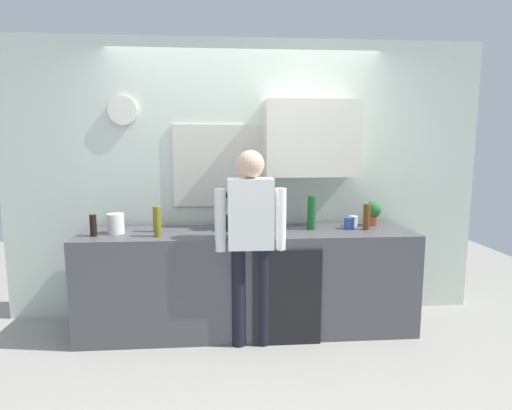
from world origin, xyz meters
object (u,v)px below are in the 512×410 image
(coffee_maker, at_px, (230,213))
(cup_white_mug, at_px, (353,221))
(bottle_olive_oil, at_px, (158,222))
(cup_blue_mug, at_px, (349,223))
(bottle_amber_beer, at_px, (367,217))
(bottle_green_wine, at_px, (312,213))
(bottle_dark_sauce, at_px, (93,225))
(bottle_clear_soda, at_px, (242,220))
(potted_plant, at_px, (373,211))
(person_at_sink, at_px, (251,232))
(bottle_red_vinegar, at_px, (157,219))
(storage_canister, at_px, (116,224))

(coffee_maker, relative_size, cup_white_mug, 3.47)
(bottle_olive_oil, distance_m, cup_blue_mug, 1.67)
(bottle_amber_beer, relative_size, bottle_green_wine, 0.77)
(bottle_dark_sauce, xyz_separation_m, cup_blue_mug, (2.19, 0.14, -0.04))
(bottle_dark_sauce, height_order, cup_white_mug, bottle_dark_sauce)
(bottle_clear_soda, height_order, potted_plant, bottle_clear_soda)
(cup_blue_mug, height_order, person_at_sink, person_at_sink)
(cup_blue_mug, bearing_deg, bottle_dark_sauce, -176.33)
(bottle_dark_sauce, height_order, bottle_olive_oil, bottle_olive_oil)
(bottle_red_vinegar, xyz_separation_m, bottle_clear_soda, (0.72, -0.27, 0.03))
(storage_canister, bearing_deg, bottle_green_wine, 1.44)
(bottle_amber_beer, height_order, bottle_olive_oil, bottle_olive_oil)
(bottle_clear_soda, distance_m, storage_canister, 1.09)
(potted_plant, bearing_deg, coffee_maker, -176.91)
(coffee_maker, bearing_deg, bottle_green_wine, -4.80)
(bottle_red_vinegar, bearing_deg, potted_plant, 3.76)
(coffee_maker, relative_size, bottle_green_wine, 1.10)
(cup_white_mug, bearing_deg, cup_blue_mug, -124.24)
(bottle_clear_soda, relative_size, cup_white_mug, 2.95)
(cup_blue_mug, xyz_separation_m, potted_plant, (0.27, 0.12, 0.08))
(cup_white_mug, distance_m, potted_plant, 0.21)
(storage_canister, bearing_deg, bottle_dark_sauce, -150.18)
(cup_white_mug, xyz_separation_m, cup_blue_mug, (-0.07, -0.11, 0.00))
(bottle_olive_oil, height_order, storage_canister, bottle_olive_oil)
(bottle_clear_soda, distance_m, bottle_olive_oil, 0.69)
(storage_canister, bearing_deg, bottle_olive_oil, -21.73)
(bottle_olive_oil, bearing_deg, bottle_amber_beer, 4.42)
(bottle_clear_soda, distance_m, bottle_green_wine, 0.68)
(bottle_amber_beer, xyz_separation_m, storage_canister, (-2.17, 0.01, -0.03))
(bottle_dark_sauce, xyz_separation_m, cup_white_mug, (2.26, 0.25, -0.04))
(bottle_dark_sauce, bearing_deg, potted_plant, 6.16)
(bottle_dark_sauce, bearing_deg, coffee_maker, 9.73)
(bottle_dark_sauce, bearing_deg, bottle_green_wine, 4.12)
(person_at_sink, bearing_deg, bottle_amber_beer, 9.19)
(cup_white_mug, bearing_deg, bottle_red_vinegar, -176.40)
(bottle_dark_sauce, height_order, person_at_sink, person_at_sink)
(cup_blue_mug, bearing_deg, bottle_amber_beer, -23.40)
(bottle_red_vinegar, height_order, person_at_sink, person_at_sink)
(bottle_amber_beer, height_order, storage_canister, bottle_amber_beer)
(bottle_amber_beer, distance_m, bottle_dark_sauce, 2.33)
(bottle_dark_sauce, distance_m, cup_blue_mug, 2.20)
(coffee_maker, bearing_deg, bottle_red_vinegar, -174.84)
(cup_blue_mug, bearing_deg, coffee_maker, 177.14)
(coffee_maker, distance_m, bottle_red_vinegar, 0.64)
(bottle_amber_beer, bearing_deg, storage_canister, 179.74)
(bottle_dark_sauce, distance_m, bottle_olive_oil, 0.54)
(bottle_clear_soda, xyz_separation_m, cup_white_mug, (1.04, 0.38, -0.09))
(potted_plant, xyz_separation_m, person_at_sink, (-1.17, -0.47, -0.08))
(bottle_clear_soda, bearing_deg, bottle_olive_oil, 173.57)
(bottle_red_vinegar, bearing_deg, bottle_green_wine, -0.13)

